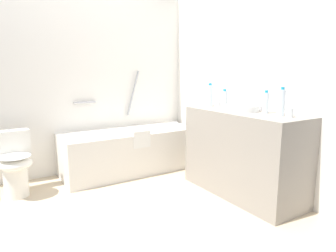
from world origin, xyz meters
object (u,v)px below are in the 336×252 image
object	(u,v)px
bathtub	(130,149)
sink_basin	(242,108)
toilet	(14,163)
water_bottle_2	(266,103)
water_bottle_0	(282,102)
water_bottle_1	(224,99)
drinking_glass_0	(218,102)
water_bottle_3	(210,95)
drinking_glass_1	(290,112)
sink_faucet	(255,107)

from	to	relation	value
bathtub	sink_basin	world-z (taller)	bathtub
toilet	water_bottle_2	distance (m)	2.58
bathtub	sink_basin	distance (m)	1.54
bathtub	water_bottle_0	bearing A→B (deg)	-66.51
toilet	water_bottle_1	world-z (taller)	water_bottle_1
sink_basin	drinking_glass_0	world-z (taller)	drinking_glass_0
water_bottle_1	water_bottle_3	distance (m)	0.20
toilet	drinking_glass_0	size ratio (longest dim) A/B	6.64
sink_basin	water_bottle_2	xyz separation A→B (m)	(0.07, -0.24, 0.07)
toilet	water_bottle_3	xyz separation A→B (m)	(2.00, -0.67, 0.65)
toilet	sink_basin	xyz separation A→B (m)	(2.00, -1.16, 0.56)
sink_basin	water_bottle_2	size ratio (longest dim) A/B	1.55
water_bottle_0	drinking_glass_1	distance (m)	0.12
water_bottle_0	water_bottle_2	world-z (taller)	water_bottle_0
toilet	sink_faucet	xyz separation A→B (m)	(2.20, -1.16, 0.56)
drinking_glass_1	toilet	bearing A→B (deg)	140.76
sink_basin	water_bottle_0	bearing A→B (deg)	-83.28
sink_faucet	water_bottle_2	bearing A→B (deg)	-117.95
sink_faucet	water_bottle_0	bearing A→B (deg)	-108.63
sink_basin	water_bottle_1	distance (m)	0.31
bathtub	sink_faucet	bearing A→B (deg)	-54.93
water_bottle_0	water_bottle_3	xyz separation A→B (m)	(-0.06, 0.92, 0.00)
bathtub	toilet	size ratio (longest dim) A/B	2.52
water_bottle_3	water_bottle_1	bearing A→B (deg)	-77.25
bathtub	sink_basin	xyz separation A→B (m)	(0.67, -1.24, 0.61)
water_bottle_3	drinking_glass_0	distance (m)	0.12
water_bottle_0	toilet	bearing A→B (deg)	142.26
bathtub	toilet	distance (m)	1.33
bathtub	water_bottle_0	world-z (taller)	bathtub
water_bottle_1	drinking_glass_1	world-z (taller)	water_bottle_1
bathtub	toilet	bearing A→B (deg)	-176.61
water_bottle_0	drinking_glass_1	size ratio (longest dim) A/B	3.11
water_bottle_0	drinking_glass_0	xyz separation A→B (m)	(0.00, 0.85, -0.07)
toilet	drinking_glass_0	bearing A→B (deg)	68.40
water_bottle_3	drinking_glass_0	size ratio (longest dim) A/B	2.58
drinking_glass_0	drinking_glass_1	size ratio (longest dim) A/B	1.22
toilet	water_bottle_1	distance (m)	2.30
water_bottle_2	water_bottle_3	distance (m)	0.74
water_bottle_2	drinking_glass_1	size ratio (longest dim) A/B	2.63
drinking_glass_0	drinking_glass_1	distance (m)	0.94
water_bottle_1	drinking_glass_0	size ratio (longest dim) A/B	2.02
sink_faucet	water_bottle_0	xyz separation A→B (m)	(-0.14, -0.43, 0.09)
drinking_glass_0	drinking_glass_1	world-z (taller)	drinking_glass_0
water_bottle_2	drinking_glass_1	bearing A→B (deg)	-93.77
sink_faucet	drinking_glass_1	xyz separation A→B (m)	(-0.14, -0.52, 0.01)
sink_basin	water_bottle_3	distance (m)	0.50
sink_basin	sink_faucet	world-z (taller)	sink_faucet
water_bottle_0	drinking_glass_1	world-z (taller)	water_bottle_0
bathtub	drinking_glass_1	world-z (taller)	bathtub
water_bottle_2	drinking_glass_0	size ratio (longest dim) A/B	2.16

